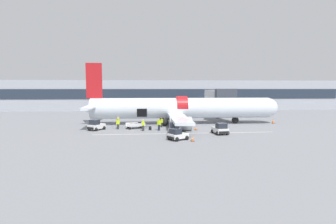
{
  "coord_description": "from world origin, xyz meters",
  "views": [
    {
      "loc": [
        -5.2,
        -42.66,
        6.51
      ],
      "look_at": [
        -1.94,
        1.54,
        2.4
      ],
      "focal_mm": 28.0,
      "sensor_mm": 36.0,
      "label": 1
    }
  ],
  "objects_px": {
    "baggage_cart_loading": "(136,126)",
    "ground_crew_loader_b": "(118,124)",
    "ground_crew_supervisor": "(162,122)",
    "suitcase_on_tarmac_upright": "(150,128)",
    "airplane": "(179,109)",
    "ground_crew_driver": "(118,122)",
    "baggage_tug_rear": "(175,129)",
    "ground_crew_loader_a": "(143,125)",
    "baggage_tug_lead": "(220,129)",
    "baggage_tug_spare": "(177,135)",
    "baggage_tug_mid": "(96,126)",
    "ground_crew_helper": "(159,124)"
  },
  "relations": [
    {
      "from": "baggage_cart_loading",
      "to": "ground_crew_loader_b",
      "type": "distance_m",
      "value": 2.9
    },
    {
      "from": "ground_crew_supervisor",
      "to": "suitcase_on_tarmac_upright",
      "type": "relative_size",
      "value": 2.55
    },
    {
      "from": "airplane",
      "to": "ground_crew_driver",
      "type": "distance_m",
      "value": 11.29
    },
    {
      "from": "ground_crew_loader_b",
      "to": "baggage_tug_rear",
      "type": "bearing_deg",
      "value": -31.0
    },
    {
      "from": "baggage_cart_loading",
      "to": "ground_crew_loader_a",
      "type": "distance_m",
      "value": 2.83
    },
    {
      "from": "baggage_tug_lead",
      "to": "ground_crew_driver",
      "type": "height_order",
      "value": "ground_crew_driver"
    },
    {
      "from": "ground_crew_supervisor",
      "to": "airplane",
      "type": "bearing_deg",
      "value": 47.14
    },
    {
      "from": "baggage_tug_spare",
      "to": "suitcase_on_tarmac_upright",
      "type": "distance_m",
      "value": 8.55
    },
    {
      "from": "baggage_tug_mid",
      "to": "baggage_cart_loading",
      "type": "distance_m",
      "value": 6.2
    },
    {
      "from": "airplane",
      "to": "baggage_tug_mid",
      "type": "height_order",
      "value": "airplane"
    },
    {
      "from": "baggage_tug_spare",
      "to": "ground_crew_helper",
      "type": "bearing_deg",
      "value": 104.95
    },
    {
      "from": "airplane",
      "to": "baggage_tug_spare",
      "type": "relative_size",
      "value": 12.56
    },
    {
      "from": "baggage_tug_lead",
      "to": "ground_crew_driver",
      "type": "relative_size",
      "value": 1.55
    },
    {
      "from": "airplane",
      "to": "ground_crew_loader_b",
      "type": "distance_m",
      "value": 11.68
    },
    {
      "from": "baggage_tug_mid",
      "to": "ground_crew_supervisor",
      "type": "distance_m",
      "value": 10.47
    },
    {
      "from": "baggage_tug_lead",
      "to": "ground_crew_loader_a",
      "type": "relative_size",
      "value": 1.63
    },
    {
      "from": "ground_crew_supervisor",
      "to": "baggage_tug_mid",
      "type": "bearing_deg",
      "value": -167.75
    },
    {
      "from": "baggage_tug_rear",
      "to": "baggage_tug_spare",
      "type": "distance_m",
      "value": 3.99
    },
    {
      "from": "baggage_tug_spare",
      "to": "ground_crew_driver",
      "type": "relative_size",
      "value": 1.54
    },
    {
      "from": "baggage_tug_lead",
      "to": "baggage_tug_mid",
      "type": "bearing_deg",
      "value": 164.85
    },
    {
      "from": "baggage_tug_mid",
      "to": "ground_crew_driver",
      "type": "relative_size",
      "value": 1.6
    },
    {
      "from": "baggage_tug_mid",
      "to": "ground_crew_loader_a",
      "type": "distance_m",
      "value": 7.4
    },
    {
      "from": "ground_crew_driver",
      "to": "baggage_tug_lead",
      "type": "bearing_deg",
      "value": -23.99
    },
    {
      "from": "baggage_tug_rear",
      "to": "ground_crew_helper",
      "type": "distance_m",
      "value": 4.09
    },
    {
      "from": "suitcase_on_tarmac_upright",
      "to": "baggage_cart_loading",
      "type": "bearing_deg",
      "value": 140.42
    },
    {
      "from": "baggage_tug_spare",
      "to": "ground_crew_supervisor",
      "type": "distance_m",
      "value": 10.83
    },
    {
      "from": "ground_crew_supervisor",
      "to": "ground_crew_helper",
      "type": "bearing_deg",
      "value": -99.66
    },
    {
      "from": "ground_crew_driver",
      "to": "suitcase_on_tarmac_upright",
      "type": "height_order",
      "value": "ground_crew_driver"
    },
    {
      "from": "ground_crew_loader_a",
      "to": "airplane",
      "type": "bearing_deg",
      "value": 48.74
    },
    {
      "from": "baggage_tug_rear",
      "to": "baggage_tug_spare",
      "type": "bearing_deg",
      "value": -91.58
    },
    {
      "from": "baggage_tug_spare",
      "to": "ground_crew_loader_b",
      "type": "relative_size",
      "value": 1.73
    },
    {
      "from": "ground_crew_loader_a",
      "to": "ground_crew_supervisor",
      "type": "bearing_deg",
      "value": 50.43
    },
    {
      "from": "baggage_tug_mid",
      "to": "ground_crew_loader_a",
      "type": "height_order",
      "value": "ground_crew_loader_a"
    },
    {
      "from": "ground_crew_loader_b",
      "to": "ground_crew_driver",
      "type": "distance_m",
      "value": 1.18
    },
    {
      "from": "ground_crew_loader_a",
      "to": "suitcase_on_tarmac_upright",
      "type": "relative_size",
      "value": 2.83
    },
    {
      "from": "baggage_tug_rear",
      "to": "ground_crew_supervisor",
      "type": "bearing_deg",
      "value": 102.98
    },
    {
      "from": "baggage_tug_lead",
      "to": "baggage_tug_mid",
      "type": "height_order",
      "value": "baggage_tug_mid"
    },
    {
      "from": "ground_crew_driver",
      "to": "suitcase_on_tarmac_upright",
      "type": "relative_size",
      "value": 2.99
    },
    {
      "from": "baggage_cart_loading",
      "to": "ground_crew_loader_b",
      "type": "bearing_deg",
      "value": -168.06
    },
    {
      "from": "airplane",
      "to": "baggage_tug_lead",
      "type": "height_order",
      "value": "airplane"
    },
    {
      "from": "baggage_tug_spare",
      "to": "suitcase_on_tarmac_upright",
      "type": "relative_size",
      "value": 4.59
    },
    {
      "from": "baggage_tug_lead",
      "to": "ground_crew_loader_b",
      "type": "distance_m",
      "value": 15.88
    },
    {
      "from": "baggage_tug_rear",
      "to": "ground_crew_loader_a",
      "type": "height_order",
      "value": "baggage_tug_rear"
    },
    {
      "from": "baggage_tug_lead",
      "to": "suitcase_on_tarmac_upright",
      "type": "bearing_deg",
      "value": 156.64
    },
    {
      "from": "airplane",
      "to": "baggage_cart_loading",
      "type": "relative_size",
      "value": 9.07
    },
    {
      "from": "airplane",
      "to": "suitcase_on_tarmac_upright",
      "type": "height_order",
      "value": "airplane"
    },
    {
      "from": "baggage_tug_rear",
      "to": "ground_crew_helper",
      "type": "bearing_deg",
      "value": 121.06
    },
    {
      "from": "airplane",
      "to": "suitcase_on_tarmac_upright",
      "type": "relative_size",
      "value": 57.66
    },
    {
      "from": "baggage_tug_spare",
      "to": "suitcase_on_tarmac_upright",
      "type": "bearing_deg",
      "value": 113.16
    },
    {
      "from": "baggage_tug_spare",
      "to": "ground_crew_loader_a",
      "type": "relative_size",
      "value": 1.62
    }
  ]
}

